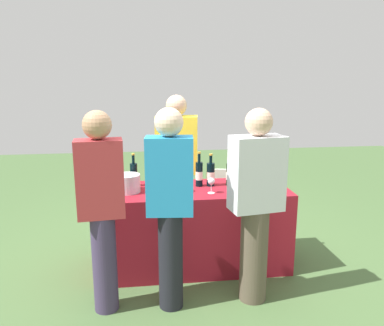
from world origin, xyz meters
TOP-DOWN VIEW (x-y plane):
  - ground_plane at (0.00, 0.00)m, footprint 12.00×12.00m
  - tasting_table at (0.00, 0.00)m, footprint 1.82×0.68m
  - wine_bottle_0 at (-0.54, 0.16)m, footprint 0.07×0.07m
  - wine_bottle_1 at (0.08, 0.09)m, footprint 0.07×0.07m
  - wine_bottle_2 at (0.19, 0.08)m, footprint 0.08×0.08m
  - wine_bottle_3 at (0.38, 0.07)m, footprint 0.07×0.07m
  - wine_bottle_4 at (0.70, 0.15)m, footprint 0.07×0.07m
  - wine_glass_0 at (-0.10, -0.10)m, footprint 0.07×0.07m
  - wine_glass_1 at (0.16, -0.16)m, footprint 0.07×0.07m
  - wine_glass_2 at (0.56, -0.14)m, footprint 0.06×0.06m
  - ice_bucket at (-0.60, -0.02)m, footprint 0.24×0.24m
  - server_pouring at (-0.09, 0.55)m, footprint 0.47×0.30m
  - guest_0 at (-0.77, -0.63)m, footprint 0.36×0.22m
  - guest_1 at (-0.25, -0.66)m, footprint 0.37×0.23m
  - guest_2 at (0.43, -0.64)m, footprint 0.44×0.29m
  - menu_board at (0.63, 0.95)m, footprint 0.63×0.13m

SIDE VIEW (x-z plane):
  - ground_plane at x=0.00m, z-range 0.00..0.00m
  - menu_board at x=0.63m, z-range 0.00..0.72m
  - tasting_table at x=0.00m, z-range 0.00..0.78m
  - guest_2 at x=0.43m, z-range 0.06..1.65m
  - ice_bucket at x=-0.60m, z-range 0.78..0.95m
  - guest_0 at x=-0.77m, z-range 0.08..1.67m
  - server_pouring at x=-0.09m, z-range 0.06..1.69m
  - wine_glass_2 at x=0.56m, z-range 0.81..0.94m
  - wine_glass_0 at x=-0.10m, z-range 0.81..0.95m
  - guest_1 at x=-0.25m, z-range 0.08..1.68m
  - wine_glass_1 at x=0.16m, z-range 0.82..0.96m
  - wine_bottle_4 at x=0.70m, z-range 0.74..1.04m
  - wine_bottle_3 at x=0.38m, z-range 0.74..1.05m
  - wine_bottle_2 at x=0.19m, z-range 0.74..1.06m
  - wine_bottle_0 at x=-0.54m, z-range 0.74..1.06m
  - wine_bottle_1 at x=0.08m, z-range 0.74..1.07m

